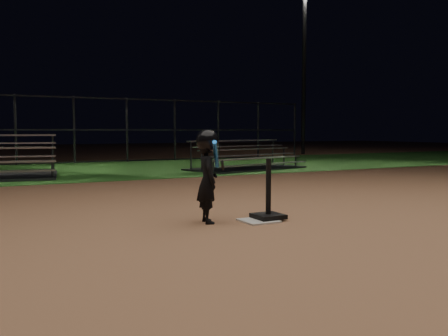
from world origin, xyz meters
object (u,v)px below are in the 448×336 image
home_plate (259,221)px  light_pole_right (305,58)px  batting_tee (268,207)px  bleacher_right (247,163)px  child_batter (207,173)px

home_plate → light_pole_right: bearing=51.2°
home_plate → light_pole_right: light_pole_right is taller
home_plate → light_pole_right: size_ratio=0.05×
batting_tee → bleacher_right: 8.67m
bleacher_right → light_pole_right: 11.62m
child_batter → light_pole_right: size_ratio=0.15×
batting_tee → child_batter: child_batter is taller
home_plate → light_pole_right: (12.00, 14.94, 4.93)m
bleacher_right → child_batter: bearing=-137.6°
batting_tee → bleacher_right: size_ratio=0.20×
batting_tee → light_pole_right: light_pole_right is taller
batting_tee → light_pole_right: bearing=51.6°
bleacher_right → home_plate: bearing=-133.2°
child_batter → bleacher_right: bearing=-24.0°
batting_tee → bleacher_right: bleacher_right is taller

